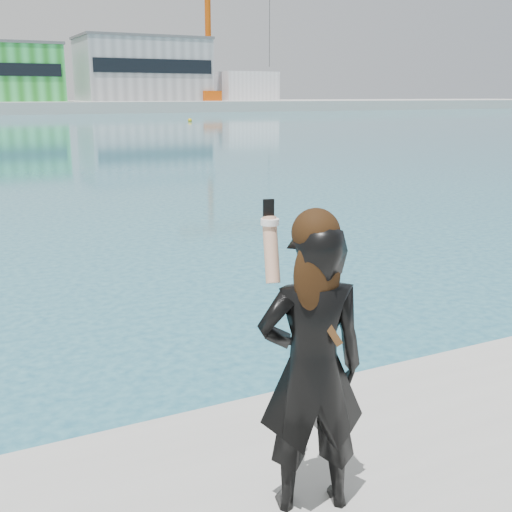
{
  "coord_description": "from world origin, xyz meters",
  "views": [
    {
      "loc": [
        -1.04,
        -3.27,
        3.19
      ],
      "look_at": [
        0.78,
        0.29,
        2.18
      ],
      "focal_mm": 45.0,
      "sensor_mm": 36.0,
      "label": 1
    }
  ],
  "objects": [
    {
      "name": "buoy_near",
      "position": [
        28.17,
        71.88,
        0.0
      ],
      "size": [
        0.5,
        0.5,
        0.5
      ],
      "primitive_type": "sphere",
      "color": "#E5B40C",
      "rests_on": "ground"
    },
    {
      "name": "woman",
      "position": [
        0.78,
        -0.41,
        1.72
      ],
      "size": [
        0.72,
        0.58,
        1.82
      ],
      "rotation": [
        0.0,
        0.0,
        2.85
      ],
      "color": "black",
      "rests_on": "near_quay"
    },
    {
      "name": "dock_crane",
      "position": [
        53.2,
        122.0,
        15.07
      ],
      "size": [
        23.0,
        4.0,
        24.0
      ],
      "color": "#DF530D",
      "rests_on": "far_quay"
    },
    {
      "name": "ancillary_shed",
      "position": [
        62.0,
        126.0,
        5.0
      ],
      "size": [
        12.0,
        10.0,
        6.0
      ],
      "primitive_type": "cube",
      "color": "silver",
      "rests_on": "far_quay"
    },
    {
      "name": "warehouse_grey_right",
      "position": [
        40.0,
        127.98,
        8.26
      ],
      "size": [
        25.5,
        15.35,
        12.5
      ],
      "color": "gray",
      "rests_on": "far_quay"
    },
    {
      "name": "flagpole_right",
      "position": [
        22.09,
        121.0,
        6.54
      ],
      "size": [
        1.28,
        0.16,
        8.0
      ],
      "color": "silver",
      "rests_on": "far_quay"
    }
  ]
}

